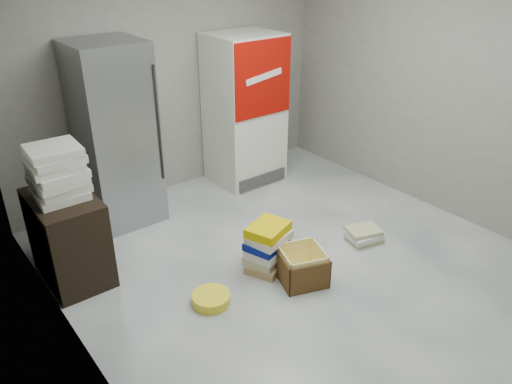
{
  "coord_description": "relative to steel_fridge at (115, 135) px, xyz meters",
  "views": [
    {
      "loc": [
        -2.72,
        -2.55,
        2.74
      ],
      "look_at": [
        -0.19,
        0.7,
        0.65
      ],
      "focal_mm": 35.0,
      "sensor_mm": 36.0,
      "label": 1
    }
  ],
  "objects": [
    {
      "name": "wood_shelf",
      "position": [
        -0.83,
        -0.73,
        -0.55
      ],
      "size": [
        0.5,
        0.8,
        0.8
      ],
      "primitive_type": "cube",
      "color": "black",
      "rests_on": "ground"
    },
    {
      "name": "coke_cooler",
      "position": [
        1.65,
        -0.01,
        -0.05
      ],
      "size": [
        0.8,
        0.73,
        1.8
      ],
      "color": "silver",
      "rests_on": "ground"
    },
    {
      "name": "phonebook_stack_side",
      "position": [
        1.68,
        -1.96,
        -0.88
      ],
      "size": [
        0.39,
        0.34,
        0.14
      ],
      "rotation": [
        0.0,
        0.0,
        -0.27
      ],
      "color": "tan",
      "rests_on": "ground"
    },
    {
      "name": "supply_box_stack",
      "position": [
        -0.82,
        -0.73,
        0.08
      ],
      "size": [
        0.43,
        0.43,
        0.45
      ],
      "color": "silver",
      "rests_on": "wood_shelf"
    },
    {
      "name": "room_shell",
      "position": [
        0.9,
        -2.13,
        0.85
      ],
      "size": [
        4.04,
        5.04,
        2.82
      ],
      "color": "gray",
      "rests_on": "ground"
    },
    {
      "name": "bucket_lid",
      "position": [
        -0.07,
        -1.82,
        -0.91
      ],
      "size": [
        0.38,
        0.38,
        0.09
      ],
      "primitive_type": "cylinder",
      "rotation": [
        0.0,
        0.0,
        0.2
      ],
      "color": "yellow",
      "rests_on": "ground"
    },
    {
      "name": "steel_fridge",
      "position": [
        0.0,
        0.0,
        0.0
      ],
      "size": [
        0.7,
        0.72,
        1.9
      ],
      "color": "#9A9CA2",
      "rests_on": "ground"
    },
    {
      "name": "ground",
      "position": [
        0.9,
        -2.13,
        -0.95
      ],
      "size": [
        5.0,
        5.0,
        0.0
      ],
      "primitive_type": "plane",
      "color": "silver",
      "rests_on": "ground"
    },
    {
      "name": "cardboard_box",
      "position": [
        0.75,
        -2.05,
        -0.82
      ],
      "size": [
        0.5,
        0.5,
        0.31
      ],
      "rotation": [
        0.0,
        0.0,
        -0.34
      ],
      "color": "yellow",
      "rests_on": "ground"
    },
    {
      "name": "phonebook_stack_main",
      "position": [
        0.63,
        -1.71,
        -0.72
      ],
      "size": [
        0.46,
        0.44,
        0.46
      ],
      "rotation": [
        0.0,
        0.0,
        0.33
      ],
      "color": "#A38055",
      "rests_on": "ground"
    }
  ]
}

